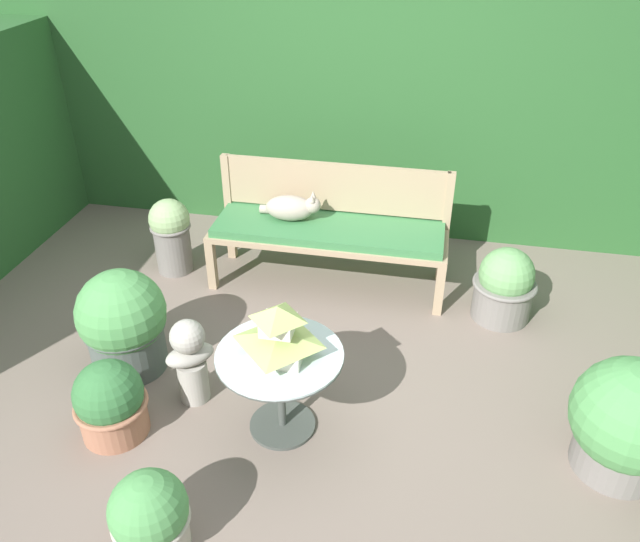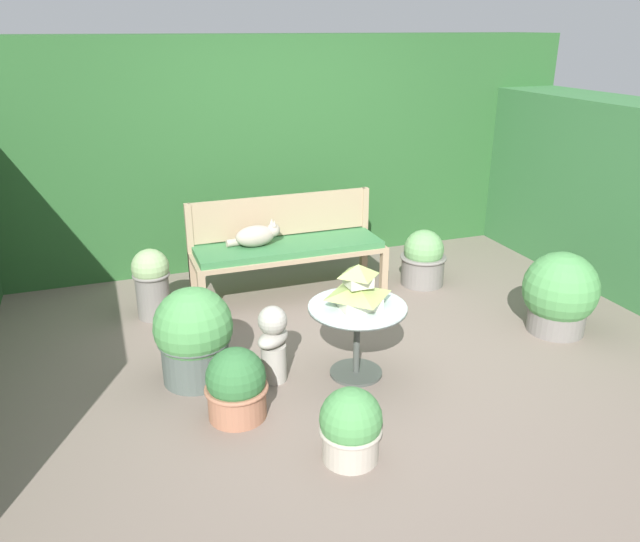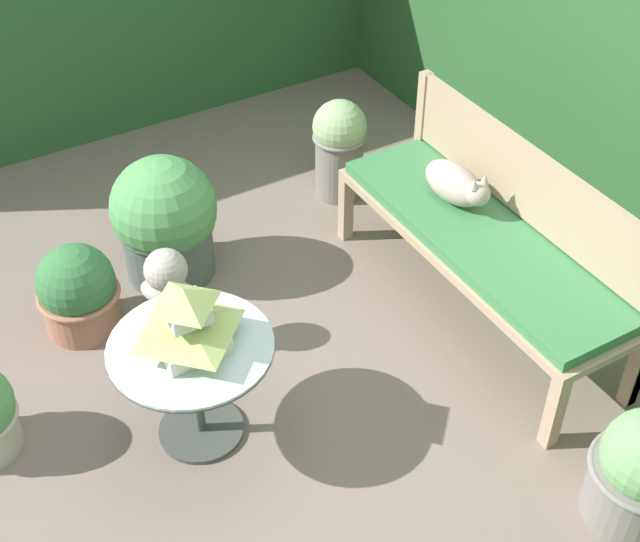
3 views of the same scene
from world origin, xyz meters
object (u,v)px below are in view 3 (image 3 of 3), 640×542
Objects in this scene: garden_bust at (169,295)px; potted_plant_hedge_corner at (78,291)px; garden_bench at (481,244)px; patio_table at (193,365)px; potted_plant_table_near at (165,220)px; pagoda_birdhouse at (187,322)px; cat at (456,184)px; potted_plant_bench_right at (339,146)px.

garden_bust is 0.47m from potted_plant_hedge_corner.
patio_table is at bearing -89.09° from garden_bench.
garden_bust is at bearing -111.58° from garden_bench.
patio_table reaches higher than potted_plant_hedge_corner.
garden_bench is at bearing 48.39° from potted_plant_table_near.
potted_plant_hedge_corner is at bearing -174.83° from garden_bust.
garden_bench is 2.55× the size of potted_plant_table_near.
potted_plant_hedge_corner is (0.16, -0.52, -0.11)m from potted_plant_table_near.
pagoda_birdhouse reaches higher than garden_bench.
garden_bench is 3.64× the size of cat.
potted_plant_hedge_corner is at bearing -166.53° from patio_table.
cat is 1.53m from pagoda_birdhouse.
patio_table is at bearing 13.47° from potted_plant_hedge_corner.
potted_plant_table_near is at bearing 163.50° from pagoda_birdhouse.
garden_bench is 1.44m from garden_bust.
potted_plant_table_near is (-1.02, -1.14, -0.09)m from garden_bench.
garden_bust is 0.53m from potted_plant_table_near.
cat is 1.84m from potted_plant_hedge_corner.
potted_plant_hedge_corner is (-0.88, -0.21, -0.43)m from pagoda_birdhouse.
potted_plant_table_near is (-0.74, -1.19, -0.25)m from cat.
garden_bust is at bearing 167.72° from patio_table.
garden_bench is 3.69× the size of potted_plant_hedge_corner.
potted_plant_table_near is at bearing -131.61° from garden_bench.
garden_bust reaches higher than potted_plant_hedge_corner.
cat reaches higher than potted_plant_hedge_corner.
potted_plant_bench_right is at bearing 76.76° from garden_bust.
patio_table is 1.13× the size of potted_plant_bench_right.
cat reaches higher than potted_plant_table_near.
pagoda_birdhouse is (0.30, -1.50, 0.07)m from cat.
potted_plant_table_near reaches higher than garden_bench.
patio_table is at bearing -75.96° from pagoda_birdhouse.
garden_bench is at bearing 2.08° from potted_plant_bench_right.
garden_bench is at bearing 62.80° from potted_plant_hedge_corner.
garden_bench is 1.45m from patio_table.
potted_plant_bench_right is 0.88× the size of potted_plant_table_near.
pagoda_birdhouse is at bearing -49.54° from potted_plant_bench_right.
pagoda_birdhouse is 0.53× the size of potted_plant_table_near.
potted_plant_table_near is (-0.49, 0.19, 0.03)m from garden_bust.
potted_plant_table_near is at bearing -81.60° from potted_plant_bench_right.
pagoda_birdhouse is 0.76× the size of potted_plant_hedge_corner.
potted_plant_hedge_corner is at bearing -166.53° from pagoda_birdhouse.
garden_bench is 1.53m from potted_plant_table_near.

